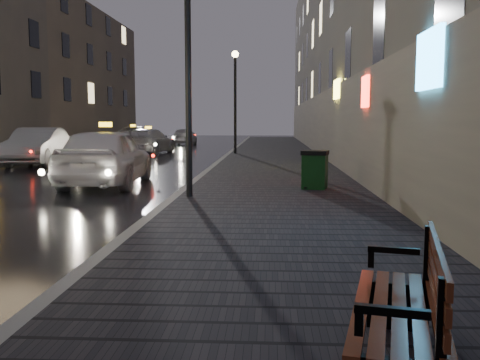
# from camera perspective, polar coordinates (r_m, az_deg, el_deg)

# --- Properties ---
(sidewalk) EXTENTS (4.60, 58.00, 0.15)m
(sidewalk) POSITION_cam_1_polar(r_m,az_deg,el_deg) (27.02, 3.70, 2.57)
(sidewalk) COLOR black
(sidewalk) RESTS_ON ground
(curb) EXTENTS (0.20, 58.00, 0.15)m
(curb) POSITION_cam_1_polar(r_m,az_deg,el_deg) (27.11, -1.39, 2.59)
(curb) COLOR slate
(curb) RESTS_ON ground
(sidewalk_far) EXTENTS (2.40, 58.00, 0.15)m
(sidewalk_far) POSITION_cam_1_polar(r_m,az_deg,el_deg) (29.72, -21.41, 2.49)
(sidewalk_far) COLOR black
(sidewalk_far) RESTS_ON ground
(curb_far) EXTENTS (0.20, 58.00, 0.15)m
(curb_far) POSITION_cam_1_polar(r_m,az_deg,el_deg) (29.20, -19.09, 2.51)
(curb_far) COLOR slate
(curb_far) RESTS_ON ground
(building_near) EXTENTS (1.80, 50.00, 13.00)m
(building_near) POSITION_cam_1_polar(r_m,az_deg,el_deg) (31.49, 9.76, 14.76)
(building_near) COLOR #605B54
(building_near) RESTS_ON ground
(building_far_c) EXTENTS (6.00, 22.00, 11.00)m
(building_far_c) POSITION_cam_1_polar(r_m,az_deg,el_deg) (48.26, -17.94, 10.40)
(building_far_c) COLOR #6B6051
(building_far_c) RESTS_ON ground
(lamp_near) EXTENTS (0.36, 0.36, 5.28)m
(lamp_near) POSITION_cam_1_polar(r_m,az_deg,el_deg) (12.20, -5.57, 13.96)
(lamp_near) COLOR black
(lamp_near) RESTS_ON sidewalk
(lamp_far) EXTENTS (0.36, 0.36, 5.28)m
(lamp_far) POSITION_cam_1_polar(r_m,az_deg,el_deg) (28.06, -0.52, 9.70)
(lamp_far) COLOR black
(lamp_far) RESTS_ON sidewalk
(bench) EXTENTS (0.99, 1.86, 0.90)m
(bench) POSITION_cam_1_polar(r_m,az_deg,el_deg) (3.95, 17.65, -12.75)
(bench) COLOR black
(bench) RESTS_ON sidewalk
(trash_bin) EXTENTS (0.76, 0.76, 0.97)m
(trash_bin) POSITION_cam_1_polar(r_m,az_deg,el_deg) (13.66, 7.99, 1.15)
(trash_bin) COLOR black
(trash_bin) RESTS_ON sidewalk
(taxi_near) EXTENTS (2.27, 5.05, 1.68)m
(taxi_near) POSITION_cam_1_polar(r_m,az_deg,el_deg) (15.85, -14.07, 2.47)
(taxi_near) COLOR silver
(taxi_near) RESTS_ON ground
(car_left_mid) EXTENTS (2.17, 4.89, 1.56)m
(car_left_mid) POSITION_cam_1_polar(r_m,az_deg,el_deg) (24.18, -20.78, 3.39)
(car_left_mid) COLOR gray
(car_left_mid) RESTS_ON ground
(taxi_mid) EXTENTS (2.50, 5.00, 1.40)m
(taxi_mid) POSITION_cam_1_polar(r_m,az_deg,el_deg) (30.73, -9.73, 4.11)
(taxi_mid) COLOR silver
(taxi_mid) RESTS_ON ground
(taxi_far) EXTENTS (2.48, 5.18, 1.42)m
(taxi_far) POSITION_cam_1_polar(r_m,az_deg,el_deg) (39.82, -11.32, 4.61)
(taxi_far) COLOR silver
(taxi_far) RESTS_ON ground
(car_far) EXTENTS (1.61, 3.85, 1.30)m
(car_far) POSITION_cam_1_polar(r_m,az_deg,el_deg) (40.99, -5.92, 4.66)
(car_far) COLOR #A7A8B0
(car_far) RESTS_ON ground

